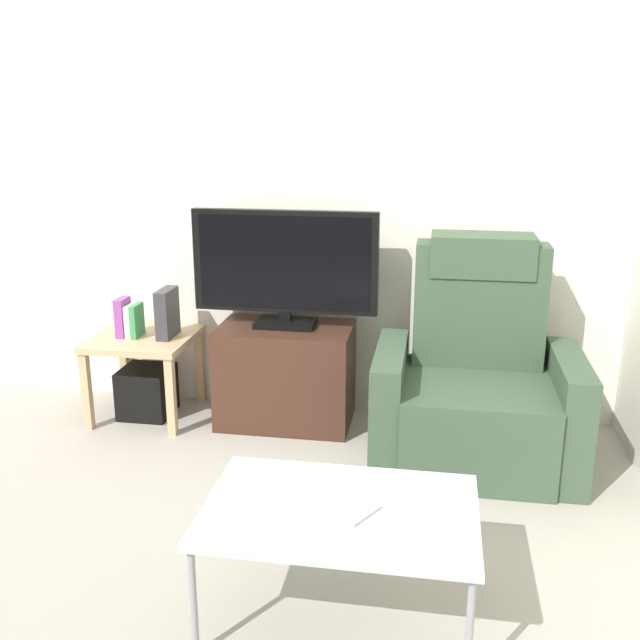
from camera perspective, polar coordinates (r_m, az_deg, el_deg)
ground_plane at (r=3.32m, az=-7.03°, el=-13.87°), size 6.40×6.40×0.00m
wall_back at (r=3.98m, az=-3.03°, el=11.05°), size 6.40×0.06×2.60m
tv_stand at (r=3.93m, az=-2.76°, el=-4.37°), size 0.72×0.44×0.55m
television at (r=3.78m, az=-2.82°, el=4.33°), size 0.99×0.20×0.62m
recliner_armchair at (r=3.59m, az=12.36°, el=-5.11°), size 0.98×0.78×1.08m
side_table at (r=4.10m, az=-13.84°, el=-2.21°), size 0.54×0.54×0.47m
subwoofer_box at (r=4.19m, az=-13.61°, el=-5.55°), size 0.27×0.27×0.27m
book_leftmost at (r=4.07m, az=-15.42°, el=0.22°), size 0.05×0.13×0.21m
book_middle at (r=4.05m, az=-14.71°, el=-0.05°), size 0.05×0.12×0.18m
book_rightmost at (r=4.04m, az=-14.37°, el=-0.04°), size 0.03×0.13×0.18m
game_console at (r=3.99m, az=-12.07°, el=0.55°), size 0.07×0.20×0.27m
coffee_table at (r=2.44m, az=1.60°, el=-15.25°), size 0.90×0.60×0.41m
cell_phone at (r=2.40m, az=3.20°, el=-15.06°), size 0.14×0.16×0.01m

